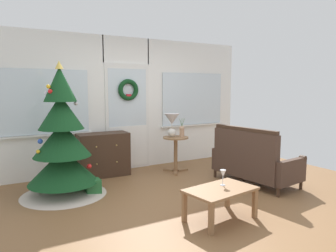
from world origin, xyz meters
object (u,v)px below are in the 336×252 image
(flower_vase, at_px, (182,131))
(side_table, at_px, (176,147))
(dresser_cabinet, at_px, (103,154))
(table_lamp, at_px, (172,122))
(settee_sofa, at_px, (252,162))
(coffee_table, at_px, (220,193))
(wine_glass, at_px, (223,174))
(gift_box, at_px, (93,187))
(christmas_tree, at_px, (62,147))

(flower_vase, bearing_deg, side_table, 149.04)
(dresser_cabinet, bearing_deg, table_lamp, -18.71)
(dresser_cabinet, bearing_deg, settee_sofa, -41.02)
(settee_sofa, xyz_separation_m, table_lamp, (-0.76, 1.30, 0.58))
(flower_vase, xyz_separation_m, coffee_table, (-0.76, -2.07, -0.46))
(dresser_cabinet, xyz_separation_m, settee_sofa, (1.96, -1.71, -0.01))
(wine_glass, bearing_deg, gift_box, 125.96)
(coffee_table, height_order, gift_box, coffee_table)
(christmas_tree, distance_m, table_lamp, 2.08)
(christmas_tree, height_order, dresser_cabinet, christmas_tree)
(flower_vase, distance_m, coffee_table, 2.25)
(side_table, xyz_separation_m, flower_vase, (0.10, -0.06, 0.31))
(settee_sofa, xyz_separation_m, coffee_table, (-1.36, -0.87, -0.04))
(dresser_cabinet, relative_size, settee_sofa, 0.62)
(side_table, bearing_deg, gift_box, -165.72)
(dresser_cabinet, xyz_separation_m, side_table, (1.26, -0.45, 0.09))
(table_lamp, bearing_deg, coffee_table, -105.45)
(dresser_cabinet, xyz_separation_m, coffee_table, (0.60, -2.58, -0.06))
(dresser_cabinet, relative_size, gift_box, 4.14)
(dresser_cabinet, relative_size, flower_vase, 2.61)
(flower_vase, height_order, coffee_table, flower_vase)
(dresser_cabinet, bearing_deg, flower_vase, -20.43)
(table_lamp, bearing_deg, christmas_tree, -171.56)
(settee_sofa, bearing_deg, wine_glass, -148.10)
(wine_glass, bearing_deg, dresser_cabinet, 105.77)
(flower_vase, xyz_separation_m, wine_glass, (-0.66, -1.99, -0.26))
(dresser_cabinet, bearing_deg, coffee_table, -76.90)
(flower_vase, relative_size, wine_glass, 1.79)
(flower_vase, bearing_deg, settee_sofa, -63.32)
(table_lamp, xyz_separation_m, coffee_table, (-0.60, -2.17, -0.63))
(gift_box, bearing_deg, flower_vase, 11.73)
(coffee_table, bearing_deg, side_table, 72.79)
(wine_glass, bearing_deg, side_table, 74.79)
(flower_vase, bearing_deg, wine_glass, -108.28)
(dresser_cabinet, height_order, coffee_table, dresser_cabinet)
(gift_box, bearing_deg, dresser_cabinet, 62.42)
(table_lamp, distance_m, gift_box, 1.93)
(coffee_table, bearing_deg, dresser_cabinet, 103.10)
(christmas_tree, height_order, table_lamp, christmas_tree)
(christmas_tree, relative_size, dresser_cabinet, 2.16)
(wine_glass, bearing_deg, christmas_tree, 131.02)
(wine_glass, height_order, gift_box, wine_glass)
(settee_sofa, height_order, wine_glass, settee_sofa)
(side_table, bearing_deg, flower_vase, -30.96)
(flower_vase, distance_m, gift_box, 1.98)
(christmas_tree, bearing_deg, flower_vase, 5.28)
(settee_sofa, distance_m, gift_box, 2.58)
(dresser_cabinet, xyz_separation_m, table_lamp, (1.20, -0.41, 0.57))
(christmas_tree, distance_m, side_table, 2.14)
(side_table, height_order, flower_vase, flower_vase)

